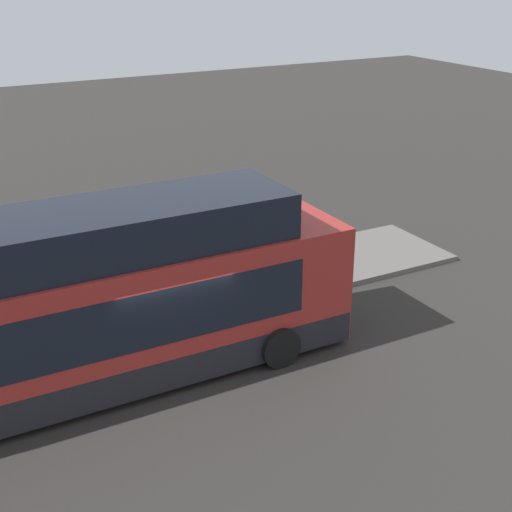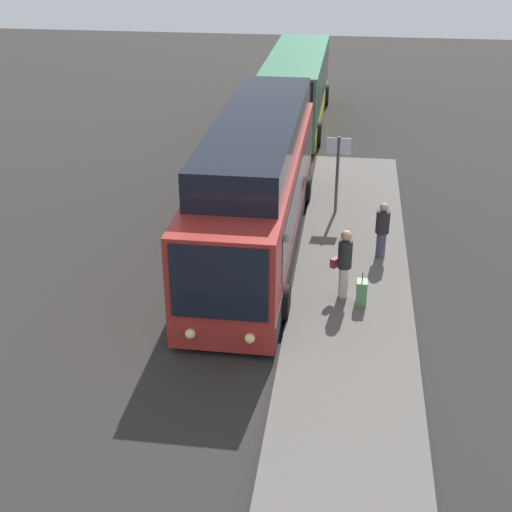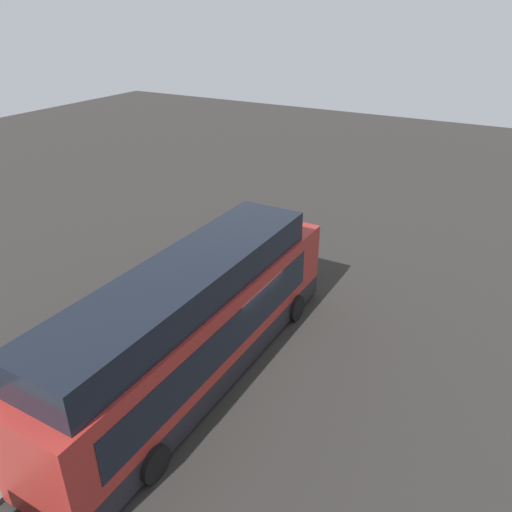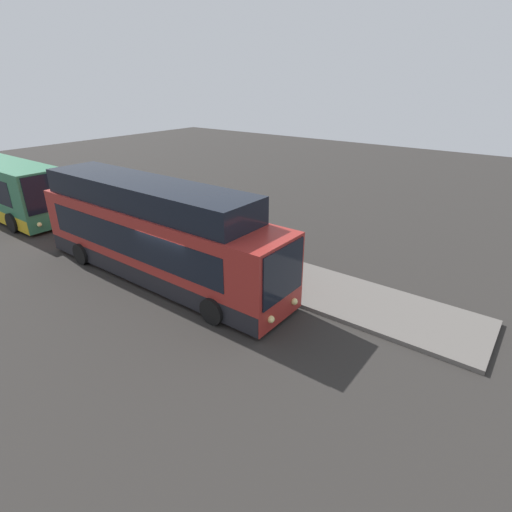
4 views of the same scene
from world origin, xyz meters
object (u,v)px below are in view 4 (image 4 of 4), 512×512
object	(u,v)px
bus_lead	(155,236)
suitcase	(271,261)
passenger_boarding	(258,247)
sign_post	(157,209)
bus_second	(1,188)
passenger_waiting	(228,230)

from	to	relation	value
bus_lead	suitcase	size ratio (longest dim) A/B	13.35
bus_lead	passenger_boarding	distance (m)	4.10
bus_lead	passenger_boarding	world-z (taller)	bus_lead
suitcase	sign_post	bearing A→B (deg)	-171.79
bus_lead	sign_post	world-z (taller)	bus_lead
suitcase	sign_post	size ratio (longest dim) A/B	0.35
bus_lead	suitcase	xyz separation A→B (m)	(3.42, 3.12, -1.24)
bus_second	passenger_boarding	size ratio (longest dim) A/B	5.78
sign_post	suitcase	bearing A→B (deg)	8.21
bus_second	sign_post	xyz separation A→B (m)	(11.15, 2.26, 0.22)
passenger_waiting	sign_post	bearing A→B (deg)	164.46
bus_second	suitcase	size ratio (longest dim) A/B	11.98
bus_second	suitcase	distance (m)	17.42
bus_lead	passenger_waiting	bearing A→B (deg)	80.92
sign_post	passenger_waiting	bearing A→B (deg)	24.15
passenger_boarding	suitcase	xyz separation A→B (m)	(0.34, 0.48, -0.69)
bus_second	passenger_boarding	bearing A→B (deg)	8.97
bus_lead	suitcase	world-z (taller)	bus_lead
passenger_boarding	passenger_waiting	distance (m)	2.70
suitcase	sign_post	distance (m)	6.15
bus_lead	bus_second	size ratio (longest dim) A/B	1.11
bus_lead	passenger_boarding	size ratio (longest dim) A/B	6.44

